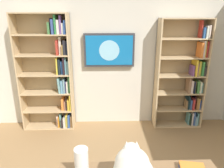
# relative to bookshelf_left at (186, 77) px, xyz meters

# --- Properties ---
(wall_back) EXTENTS (4.52, 0.06, 2.70)m
(wall_back) POSITION_rel_bookshelf_left_xyz_m (1.29, -0.17, 0.41)
(wall_back) COLOR beige
(wall_back) RESTS_ON ground
(bookshelf_left) EXTENTS (0.87, 0.28, 1.95)m
(bookshelf_left) POSITION_rel_bookshelf_left_xyz_m (0.00, 0.00, 0.00)
(bookshelf_left) COLOR tan
(bookshelf_left) RESTS_ON ground
(bookshelf_right) EXTENTS (0.91, 0.28, 2.03)m
(bookshelf_right) POSITION_rel_bookshelf_left_xyz_m (2.37, -0.00, 0.06)
(bookshelf_right) COLOR tan
(bookshelf_right) RESTS_ON ground
(wall_mounted_tv) EXTENTS (0.88, 0.07, 0.58)m
(wall_mounted_tv) POSITION_rel_bookshelf_left_xyz_m (1.37, -0.08, 0.47)
(wall_mounted_tv) COLOR #333338
(paper_towel_roll) EXTENTS (0.11, 0.11, 0.25)m
(paper_towel_roll) POSITION_rel_bookshelf_left_xyz_m (1.63, 2.16, -0.07)
(paper_towel_roll) COLOR white
(paper_towel_roll) RESTS_ON desk
(desk_book_stack) EXTENTS (0.21, 0.14, 0.05)m
(desk_book_stack) POSITION_rel_bookshelf_left_xyz_m (0.73, 2.12, -0.17)
(desk_book_stack) COLOR #2D4C93
(desk_book_stack) RESTS_ON desk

